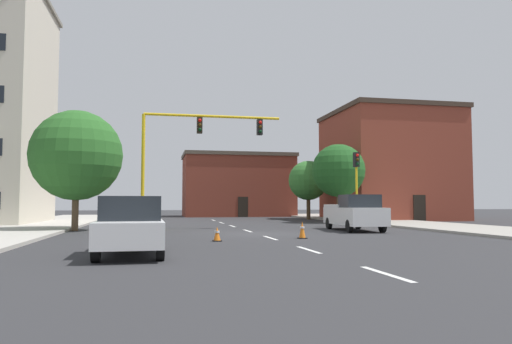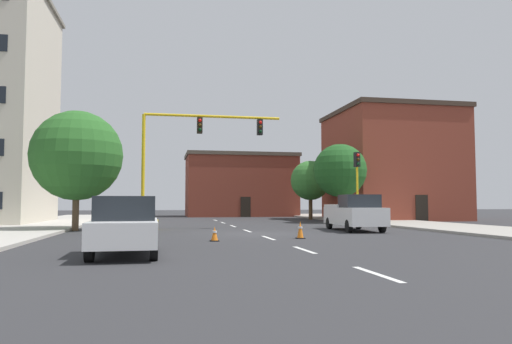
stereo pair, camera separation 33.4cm
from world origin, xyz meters
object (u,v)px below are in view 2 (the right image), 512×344
traffic_signal_gantry (163,191)px  sedan_white_near_left (126,225)px  tree_right_mid (340,171)px  pickup_truck_white (354,213)px  traffic_cone_roadside_a (300,230)px  tree_right_far (310,181)px  tree_left_near (77,156)px  traffic_cone_roadside_b (215,234)px  traffic_light_pole_right (357,172)px

traffic_signal_gantry → sedan_white_near_left: size_ratio=2.00×
tree_right_mid → pickup_truck_white: tree_right_mid is taller
tree_right_mid → traffic_cone_roadside_a: (-7.71, -15.43, -3.69)m
tree_right_far → pickup_truck_white: tree_right_far is taller
pickup_truck_white → traffic_signal_gantry: bearing=162.2°
tree_right_far → pickup_truck_white: bearing=-99.7°
pickup_truck_white → traffic_cone_roadside_a: bearing=-131.8°
traffic_signal_gantry → pickup_truck_white: traffic_signal_gantry is taller
traffic_cone_roadside_a → tree_left_near: bearing=143.0°
tree_right_far → traffic_cone_roadside_b: 26.53m
traffic_signal_gantry → traffic_cone_roadside_a: 10.51m
traffic_light_pole_right → tree_right_far: tree_right_far is taller
traffic_signal_gantry → tree_right_mid: (13.57, 6.92, 1.81)m
tree_right_mid → sedan_white_near_left: bearing=-125.2°
traffic_light_pole_right → tree_left_near: tree_left_near is taller
tree_right_mid → sedan_white_near_left: (-14.65, -20.78, -3.17)m
tree_right_mid → pickup_truck_white: (-3.10, -10.28, -3.08)m
tree_right_far → traffic_signal_gantry: bearing=-133.0°
traffic_signal_gantry → traffic_cone_roadside_b: 9.66m
traffic_light_pole_right → traffic_cone_roadside_b: size_ratio=8.08×
traffic_light_pole_right → traffic_cone_roadside_a: 11.35m
traffic_cone_roadside_b → tree_left_near: bearing=128.0°
traffic_light_pole_right → sedan_white_near_left: (-13.31, -14.20, -2.64)m
traffic_light_pole_right → tree_left_near: size_ratio=0.72×
sedan_white_near_left → pickup_truck_white: bearing=42.3°
traffic_light_pole_right → tree_right_far: (1.28, 14.14, 0.09)m
tree_right_far → traffic_cone_roadside_a: bearing=-108.4°
traffic_light_pole_right → tree_right_far: 14.20m
traffic_signal_gantry → tree_left_near: 5.16m
tree_right_far → traffic_cone_roadside_a: (-7.65, -22.99, -3.25)m
sedan_white_near_left → traffic_cone_roadside_b: (3.15, 4.64, -0.60)m
pickup_truck_white → traffic_cone_roadside_b: bearing=-145.1°
tree_right_far → traffic_cone_roadside_b: bearing=-115.8°
tree_left_near → traffic_light_pole_right: bearing=2.8°
traffic_cone_roadside_a → traffic_light_pole_right: bearing=54.2°
tree_right_mid → sedan_white_near_left: size_ratio=1.35×
pickup_truck_white → sedan_white_near_left: pickup_truck_white is taller
traffic_light_pole_right → pickup_truck_white: (-1.76, -3.70, -2.55)m
tree_left_near → traffic_cone_roadside_a: (10.62, -8.01, -3.81)m
tree_left_near → traffic_cone_roadside_a: bearing=-37.0°
traffic_cone_roadside_b → pickup_truck_white: bearing=34.9°
tree_right_mid → sedan_white_near_left: tree_right_mid is taller
traffic_cone_roadside_a → tree_right_mid: bearing=63.5°
traffic_signal_gantry → pickup_truck_white: 11.07m
traffic_signal_gantry → traffic_cone_roadside_a: bearing=-55.4°
traffic_light_pole_right → sedan_white_near_left: size_ratio=1.06×
tree_right_mid → traffic_cone_roadside_a: 17.64m
traffic_cone_roadside_a → sedan_white_near_left: bearing=-142.4°
tree_right_far → tree_right_mid: bearing=-89.5°
tree_left_near → tree_right_far: bearing=39.3°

